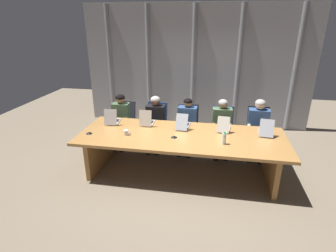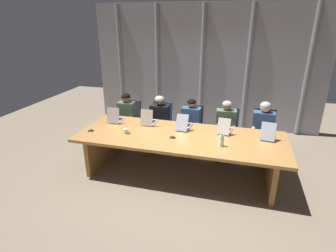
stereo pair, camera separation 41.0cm
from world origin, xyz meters
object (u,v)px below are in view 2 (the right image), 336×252
at_px(laptop_right_end, 268,134).
at_px(office_chair_center, 192,133).
at_px(laptop_right_mid, 225,129).
at_px(person_right_mid, 225,126).
at_px(conference_mic_middle, 91,130).
at_px(person_right_end, 263,128).
at_px(conference_mic_left_side, 173,137).
at_px(office_chair_right_mid, 226,137).
at_px(office_chair_right_end, 262,140).
at_px(laptop_left_mid, 149,121).
at_px(person_left_end, 125,116).
at_px(water_bottle_primary, 222,141).
at_px(laptop_left_end, 116,118).
at_px(person_left_mid, 159,119).
at_px(person_center, 190,123).
at_px(laptop_center, 184,125).
at_px(coffee_mug_near, 126,131).
at_px(office_chair_left_mid, 160,130).
at_px(office_chair_left_end, 129,126).

xyz_separation_m(laptop_right_end, office_chair_center, (-1.45, 0.73, -0.46)).
relative_size(laptop_right_mid, person_right_mid, 0.38).
bearing_deg(office_chair_center, conference_mic_middle, -56.48).
height_order(person_right_end, conference_mic_left_side, person_right_end).
relative_size(office_chair_right_mid, office_chair_right_end, 0.97).
distance_m(laptop_left_mid, person_left_end, 0.92).
height_order(water_bottle_primary, conference_mic_left_side, water_bottle_primary).
height_order(laptop_left_end, office_chair_center, laptop_left_end).
xyz_separation_m(laptop_right_mid, office_chair_right_mid, (0.00, 0.71, -0.46)).
relative_size(office_chair_center, water_bottle_primary, 4.41).
bearing_deg(laptop_right_end, office_chair_right_mid, 51.77).
bearing_deg(person_left_end, person_right_mid, 89.32).
relative_size(laptop_left_mid, person_right_mid, 0.34).
distance_m(laptop_right_mid, person_right_end, 0.89).
distance_m(office_chair_center, person_left_mid, 0.77).
height_order(person_left_end, conference_mic_middle, person_left_end).
bearing_deg(person_center, laptop_center, 2.00).
xyz_separation_m(laptop_right_end, person_center, (-1.47, 0.57, -0.17)).
distance_m(person_left_end, water_bottle_primary, 2.48).
bearing_deg(laptop_right_mid, person_left_mid, 76.00).
distance_m(laptop_right_mid, person_center, 0.93).
distance_m(person_left_end, coffee_mug_near, 1.21).
bearing_deg(conference_mic_left_side, person_right_mid, 52.23).
relative_size(office_chair_center, office_chair_right_end, 0.96).
bearing_deg(laptop_left_end, laptop_center, -95.51).
bearing_deg(laptop_left_mid, laptop_right_mid, -92.36).
bearing_deg(conference_mic_left_side, laptop_right_end, 17.02).
height_order(laptop_center, laptop_right_mid, laptop_center).
relative_size(person_left_end, coffee_mug_near, 8.90).
relative_size(water_bottle_primary, conference_mic_middle, 1.91).
bearing_deg(person_right_mid, laptop_center, -58.01).
bearing_deg(water_bottle_primary, person_right_end, 59.65).
bearing_deg(office_chair_left_mid, person_right_end, 87.14).
bearing_deg(person_right_end, person_center, -85.87).
distance_m(person_center, water_bottle_primary, 1.39).
bearing_deg(office_chair_right_end, laptop_left_end, -77.92).
xyz_separation_m(office_chair_right_mid, person_left_end, (-2.19, -0.16, 0.31)).
relative_size(office_chair_right_mid, person_center, 0.82).
bearing_deg(office_chair_right_mid, laptop_right_end, 45.08).
bearing_deg(laptop_right_end, water_bottle_primary, 136.26).
xyz_separation_m(person_left_end, person_left_mid, (0.77, 0.00, 0.00)).
relative_size(office_chair_left_mid, person_right_mid, 0.82).
relative_size(office_chair_left_end, conference_mic_middle, 8.58).
height_order(person_right_end, coffee_mug_near, person_right_end).
bearing_deg(person_right_mid, laptop_left_mid, -74.40).
distance_m(laptop_left_end, laptop_center, 1.38).
xyz_separation_m(laptop_center, person_left_end, (-1.44, 0.54, -0.15)).
distance_m(person_center, person_right_end, 1.42).
xyz_separation_m(person_right_end, water_bottle_primary, (-0.69, -1.18, 0.17)).
bearing_deg(office_chair_left_mid, laptop_right_mid, 65.05).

